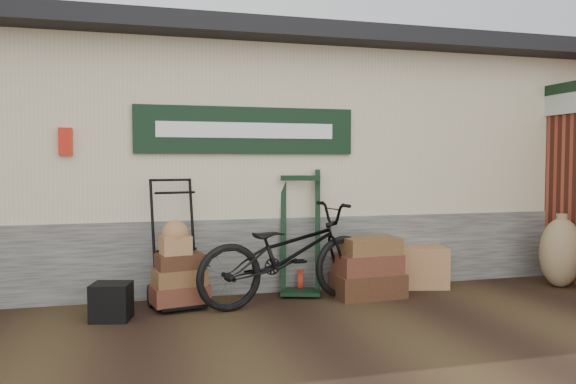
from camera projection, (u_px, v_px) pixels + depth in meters
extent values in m
plane|color=black|center=(294.00, 314.00, 5.84)|extent=(80.00, 80.00, 0.00)
cube|color=#4C4C47|center=(244.00, 237.00, 8.47)|extent=(14.00, 3.54, 0.90)
cube|color=beige|center=(244.00, 137.00, 8.39)|extent=(14.00, 3.50, 2.10)
cube|color=black|center=(245.00, 58.00, 8.19)|extent=(14.40, 4.10, 0.20)
cube|color=black|center=(247.00, 130.00, 6.60)|extent=(2.60, 0.06, 0.55)
cube|color=white|center=(247.00, 130.00, 6.56)|extent=(2.10, 0.01, 0.18)
cube|color=red|center=(66.00, 142.00, 6.08)|extent=(0.14, 0.10, 0.30)
cube|color=olive|center=(414.00, 266.00, 7.13)|extent=(0.88, 0.68, 0.51)
cube|color=black|center=(111.00, 302.00, 5.59)|extent=(0.44, 0.40, 0.37)
imported|color=black|center=(288.00, 248.00, 6.22)|extent=(1.16, 2.25, 1.24)
ellipsoid|color=olive|center=(561.00, 253.00, 7.07)|extent=(0.55, 0.46, 0.87)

